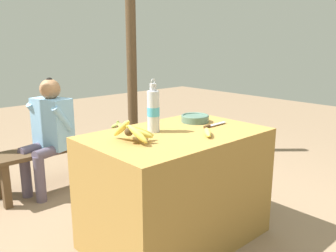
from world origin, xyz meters
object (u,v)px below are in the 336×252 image
(serving_bowl, at_px, (195,118))
(wooden_bench, at_px, (79,147))
(banana_bunch_ripe, at_px, (133,131))
(support_post_far, at_px, (131,36))
(water_bottle, at_px, (153,110))
(banana_bunch_green, at_px, (121,126))
(knife, at_px, (212,125))
(seated_vendor, at_px, (49,128))
(loose_banana_front, at_px, (208,132))

(serving_bowl, height_order, wooden_bench, serving_bowl)
(wooden_bench, bearing_deg, serving_bowl, -77.50)
(banana_bunch_ripe, xyz_separation_m, support_post_far, (1.35, 1.82, 0.56))
(water_bottle, xyz_separation_m, banana_bunch_green, (0.62, 1.28, -0.44))
(banana_bunch_green, bearing_deg, knife, -99.17)
(seated_vendor, bearing_deg, water_bottle, 82.54)
(loose_banana_front, relative_size, seated_vendor, 0.16)
(banana_bunch_ripe, distance_m, banana_bunch_green, 1.67)
(banana_bunch_ripe, bearing_deg, support_post_far, 53.34)
(seated_vendor, bearing_deg, banana_bunch_green, 167.72)
(wooden_bench, height_order, seated_vendor, seated_vendor)
(knife, bearing_deg, banana_bunch_green, 78.44)
(loose_banana_front, relative_size, banana_bunch_green, 0.55)
(loose_banana_front, distance_m, banana_bunch_green, 1.67)
(water_bottle, bearing_deg, loose_banana_front, -58.32)
(seated_vendor, height_order, support_post_far, support_post_far)
(banana_bunch_ripe, relative_size, wooden_bench, 0.19)
(banana_bunch_ripe, distance_m, water_bottle, 0.28)
(serving_bowl, bearing_deg, wooden_bench, 102.50)
(serving_bowl, bearing_deg, banana_bunch_green, 80.45)
(wooden_bench, relative_size, support_post_far, 0.60)
(knife, height_order, wooden_bench, knife)
(knife, relative_size, seated_vendor, 0.22)
(knife, bearing_deg, loose_banana_front, -148.34)
(serving_bowl, bearing_deg, banana_bunch_ripe, -169.62)
(loose_banana_front, relative_size, support_post_far, 0.06)
(banana_bunch_ripe, height_order, knife, banana_bunch_ripe)
(water_bottle, height_order, loose_banana_front, water_bottle)
(wooden_bench, xyz_separation_m, banana_bunch_green, (0.49, 0.00, 0.13))
(seated_vendor, bearing_deg, loose_banana_front, 87.73)
(support_post_far, bearing_deg, banana_bunch_green, -138.34)
(knife, relative_size, support_post_far, 0.08)
(wooden_bench, bearing_deg, water_bottle, -95.76)
(serving_bowl, xyz_separation_m, knife, (-0.02, -0.18, -0.02))
(serving_bowl, distance_m, banana_bunch_green, 1.32)
(wooden_bench, bearing_deg, support_post_far, 23.94)
(banana_bunch_ripe, height_order, seated_vendor, seated_vendor)
(banana_bunch_ripe, height_order, loose_banana_front, banana_bunch_ripe)
(loose_banana_front, bearing_deg, wooden_bench, 92.14)
(serving_bowl, distance_m, loose_banana_front, 0.39)
(serving_bowl, xyz_separation_m, wooden_bench, (-0.28, 1.26, -0.45))
(wooden_bench, distance_m, seated_vendor, 0.40)
(serving_bowl, relative_size, banana_bunch_green, 0.67)
(wooden_bench, relative_size, seated_vendor, 1.61)
(banana_bunch_ripe, xyz_separation_m, wooden_bench, (0.37, 1.38, -0.49))
(knife, distance_m, support_post_far, 2.11)
(loose_banana_front, distance_m, wooden_bench, 1.64)
(banana_bunch_green, height_order, support_post_far, support_post_far)
(serving_bowl, height_order, support_post_far, support_post_far)
(knife, relative_size, wooden_bench, 0.14)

